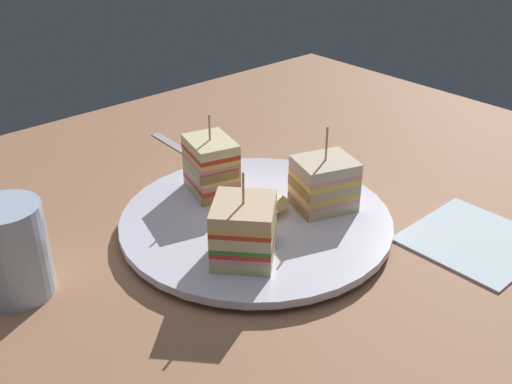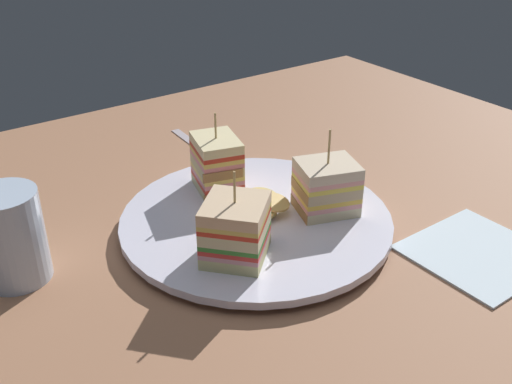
% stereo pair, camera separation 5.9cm
% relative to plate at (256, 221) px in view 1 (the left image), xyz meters
% --- Properties ---
extents(ground_plane, '(1.10, 0.89, 0.02)m').
position_rel_plate_xyz_m(ground_plane, '(0.00, 0.00, -0.02)').
color(ground_plane, '#A87252').
extents(plate, '(0.30, 0.30, 0.02)m').
position_rel_plate_xyz_m(plate, '(0.00, 0.00, 0.00)').
color(plate, white).
rests_on(plate, ground_plane).
extents(sandwich_wedge_0, '(0.09, 0.08, 0.09)m').
position_rel_plate_xyz_m(sandwich_wedge_0, '(-0.06, -0.05, 0.04)').
color(sandwich_wedge_0, beige).
rests_on(sandwich_wedge_0, plate).
extents(sandwich_wedge_1, '(0.08, 0.07, 0.10)m').
position_rel_plate_xyz_m(sandwich_wedge_1, '(0.07, -0.03, 0.03)').
color(sandwich_wedge_1, beige).
rests_on(sandwich_wedge_1, plate).
extents(sandwich_wedge_2, '(0.06, 0.07, 0.10)m').
position_rel_plate_xyz_m(sandwich_wedge_2, '(-0.00, 0.08, 0.04)').
color(sandwich_wedge_2, beige).
rests_on(sandwich_wedge_2, plate).
extents(chip_pile, '(0.06, 0.06, 0.02)m').
position_rel_plate_xyz_m(chip_pile, '(0.01, 0.00, 0.02)').
color(chip_pile, '#DDC46F').
rests_on(chip_pile, plate).
extents(spoon, '(0.03, 0.16, 0.01)m').
position_rel_plate_xyz_m(spoon, '(0.06, 0.17, -0.01)').
color(spoon, silver).
rests_on(spoon, ground_plane).
extents(napkin, '(0.13, 0.13, 0.01)m').
position_rel_plate_xyz_m(napkin, '(0.16, -0.17, -0.01)').
color(napkin, white).
rests_on(napkin, ground_plane).
extents(drinking_glass, '(0.06, 0.06, 0.09)m').
position_rel_plate_xyz_m(drinking_glass, '(-0.24, 0.06, 0.03)').
color(drinking_glass, silver).
rests_on(drinking_glass, ground_plane).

